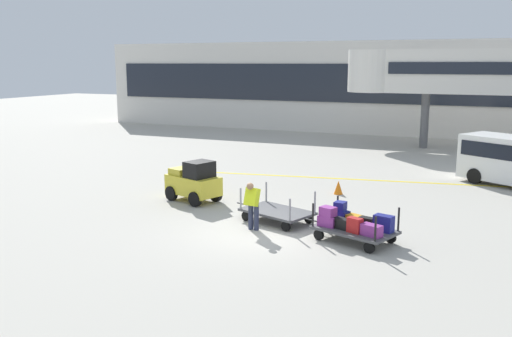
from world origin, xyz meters
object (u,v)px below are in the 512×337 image
Objects in this scene: baggage_tug at (194,182)px; safety_cone_near at (338,187)px; baggage_cart_lead at (277,212)px; baggage_handler at (252,204)px; baggage_cart_middle at (353,224)px.

safety_cone_near is at bearing 34.91° from baggage_tug.
baggage_cart_lead is (3.93, -1.36, -0.41)m from baggage_tug.
baggage_cart_lead is 1.33m from baggage_handler.
baggage_handler is (-3.16, -0.19, 0.34)m from baggage_cart_middle.
baggage_cart_middle is at bearing -70.75° from safety_cone_near.
baggage_tug is at bearing 160.87° from baggage_cart_lead.
baggage_handler is at bearing -101.56° from safety_cone_near.
baggage_handler reaches higher than safety_cone_near.
baggage_cart_middle reaches higher than safety_cone_near.
safety_cone_near is (-1.97, 5.64, -0.25)m from baggage_cart_middle.
baggage_handler is 2.84× the size of safety_cone_near.
baggage_handler is at bearing -176.48° from baggage_cart_middle.
safety_cone_near is at bearing 80.08° from baggage_cart_lead.
baggage_cart_lead is 2.96m from baggage_cart_middle.
baggage_cart_middle is at bearing -19.14° from baggage_cart_lead.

